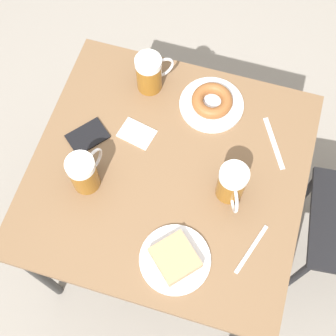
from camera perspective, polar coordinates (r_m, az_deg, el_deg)
The scene contains 11 objects.
ground_plane at distance 2.21m, azimuth 0.00°, elevation -8.27°, with size 8.00×8.00×0.00m, color gray.
table at distance 1.56m, azimuth 0.00°, elevation -1.37°, with size 0.84×0.87×0.77m.
plate_with_cake at distance 1.38m, azimuth 0.87°, elevation -10.98°, with size 0.21×0.21×0.04m.
plate_with_donut at distance 1.59m, azimuth 5.37°, elevation 7.99°, with size 0.22×0.22×0.05m.
beer_mug_left at distance 1.43m, azimuth -10.21°, elevation -0.53°, with size 0.14×0.09×0.14m.
beer_mug_center at distance 1.59m, azimuth -2.23°, elevation 11.50°, with size 0.11×0.11×0.14m.
beer_mug_right at distance 1.41m, azimuth 7.79°, elevation -1.92°, with size 0.13×0.09×0.14m.
napkin_folded at distance 1.55m, azimuth -3.82°, elevation 4.21°, with size 0.10×0.13×0.00m.
fork at distance 1.43m, azimuth 10.13°, elevation -9.72°, with size 0.17×0.07×0.00m.
knife at distance 1.57m, azimuth 12.77°, elevation 2.98°, with size 0.18×0.11×0.00m.
passport_near_edge at distance 1.56m, azimuth -9.78°, elevation 3.82°, with size 0.15×0.15×0.01m.
Camera 1 is at (0.57, 0.17, 2.13)m, focal length 50.00 mm.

